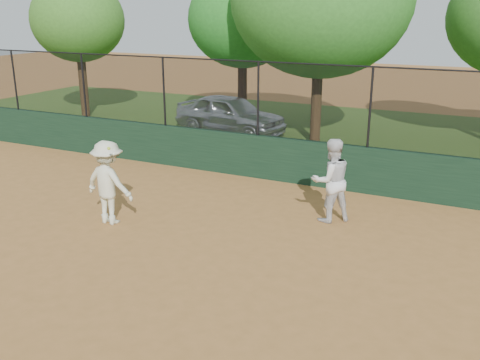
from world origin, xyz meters
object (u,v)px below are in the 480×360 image
at_px(tree_0, 78,20).
at_px(tree_1, 242,20).
at_px(parked_car, 230,114).
at_px(player_main, 109,183).
at_px(player_second, 331,180).

height_order(tree_0, tree_1, tree_1).
bearing_deg(parked_car, player_main, -161.11).
bearing_deg(tree_1, player_second, -53.41).
bearing_deg(player_main, player_second, 27.40).
distance_m(player_main, tree_1, 10.99).
height_order(parked_car, tree_1, tree_1).
bearing_deg(parked_car, tree_0, 96.85).
height_order(player_main, tree_1, tree_1).
distance_m(player_main, tree_0, 13.13).
relative_size(player_second, tree_0, 0.32).
bearing_deg(player_main, tree_0, 133.63).
xyz_separation_m(parked_car, tree_0, (-7.19, 0.23, 3.30)).
distance_m(player_second, player_main, 4.83).
xyz_separation_m(parked_car, tree_1, (-0.15, 1.37, 3.37)).
bearing_deg(parked_car, tree_1, 14.86).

